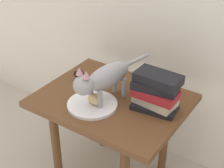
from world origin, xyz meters
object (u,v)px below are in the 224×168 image
tv_remote (83,79)px  side_table (112,112)px  bread_roll (95,99)px  plate (92,104)px  cat (104,78)px  book_stack (156,92)px

tv_remote → side_table: bearing=17.7°
tv_remote → bread_roll: bearing=-6.5°
plate → bread_roll: bearing=25.5°
cat → book_stack: bearing=21.5°
tv_remote → book_stack: bearing=29.3°
plate → tv_remote: (-0.18, 0.16, 0.00)m
book_stack → side_table: bearing=-170.0°
book_stack → plate: bearing=-150.8°
side_table → book_stack: (0.21, 0.04, 0.18)m
bread_roll → book_stack: bearing=29.4°
plate → book_stack: 0.30m
side_table → tv_remote: bearing=166.1°
side_table → bread_roll: size_ratio=8.80×
plate → tv_remote: 0.24m
cat → tv_remote: 0.27m
plate → side_table: bearing=68.5°
tv_remote → plate: bearing=-9.6°
side_table → book_stack: size_ratio=3.16×
book_stack → tv_remote: book_stack is taller
bread_roll → book_stack: 0.28m
bread_roll → cat: 0.11m
bread_roll → cat: cat is taller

